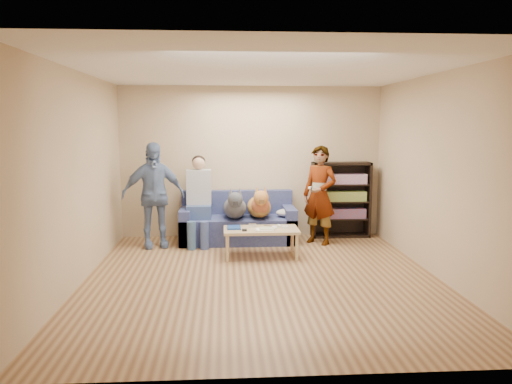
{
  "coord_description": "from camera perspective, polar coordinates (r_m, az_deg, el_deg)",
  "views": [
    {
      "loc": [
        -0.47,
        -6.13,
        1.95
      ],
      "look_at": [
        0.0,
        1.2,
        0.95
      ],
      "focal_mm": 35.0,
      "sensor_mm": 36.0,
      "label": 1
    }
  ],
  "objects": [
    {
      "name": "person_standing_left",
      "position": [
        8.06,
        -11.66,
        -0.35
      ],
      "size": [
        1.05,
        0.64,
        1.67
      ],
      "primitive_type": "imported",
      "rotation": [
        0.0,
        0.0,
        0.26
      ],
      "color": "#6D85AF",
      "rests_on": "ground"
    },
    {
      "name": "coffee_table",
      "position": [
        7.39,
        0.58,
        -4.56
      ],
      "size": [
        1.1,
        0.6,
        0.42
      ],
      "color": "tan",
      "rests_on": "ground"
    },
    {
      "name": "held_controller",
      "position": [
        7.94,
        6.17,
        0.5
      ],
      "size": [
        0.07,
        0.11,
        0.03
      ],
      "primitive_type": "cube",
      "rotation": [
        0.0,
        0.0,
        -0.36
      ],
      "color": "white",
      "rests_on": "person_standing_right"
    },
    {
      "name": "wall_back",
      "position": [
        8.67,
        -0.56,
        3.45
      ],
      "size": [
        4.5,
        0.0,
        4.5
      ],
      "primitive_type": "plane",
      "rotation": [
        1.57,
        0.0,
        0.0
      ],
      "color": "tan",
      "rests_on": "ground"
    },
    {
      "name": "person_standing_right",
      "position": [
        8.19,
        7.29,
        -0.35
      ],
      "size": [
        0.7,
        0.67,
        1.61
      ],
      "primitive_type": "imported",
      "rotation": [
        0.0,
        0.0,
        -0.71
      ],
      "color": "gray",
      "rests_on": "ground"
    },
    {
      "name": "person_seated",
      "position": [
        8.2,
        -6.56,
        -0.56
      ],
      "size": [
        0.4,
        0.73,
        1.47
      ],
      "color": "#3F4F8B",
      "rests_on": "sofa"
    },
    {
      "name": "wall_left",
      "position": [
        6.42,
        -19.76,
        1.48
      ],
      "size": [
        0.0,
        5.0,
        5.0
      ],
      "primitive_type": "plane",
      "rotation": [
        1.57,
        0.0,
        1.57
      ],
      "color": "tan",
      "rests_on": "ground"
    },
    {
      "name": "camera_silver",
      "position": [
        7.49,
        -0.41,
        -3.84
      ],
      "size": [
        0.11,
        0.06,
        0.05
      ],
      "primitive_type": "cube",
      "color": "#B3B3B7",
      "rests_on": "coffee_table"
    },
    {
      "name": "wall_right",
      "position": [
        6.74,
        20.17,
        1.74
      ],
      "size": [
        0.0,
        5.0,
        5.0
      ],
      "primitive_type": "plane",
      "rotation": [
        1.57,
        0.0,
        -1.57
      ],
      "color": "tan",
      "rests_on": "ground"
    },
    {
      "name": "papers",
      "position": [
        7.29,
        1.03,
        -4.31
      ],
      "size": [
        0.26,
        0.2,
        0.02
      ],
      "primitive_type": "cube",
      "color": "white",
      "rests_on": "coffee_table"
    },
    {
      "name": "controller_a",
      "position": [
        7.5,
        2.66,
        -3.9
      ],
      "size": [
        0.04,
        0.13,
        0.03
      ],
      "primitive_type": "cube",
      "color": "silver",
      "rests_on": "coffee_table"
    },
    {
      "name": "blanket",
      "position": [
        8.31,
        3.56,
        -2.38
      ],
      "size": [
        0.37,
        0.31,
        0.13
      ],
      "primitive_type": "ellipsoid",
      "color": "#A4A4A8",
      "rests_on": "sofa"
    },
    {
      "name": "ceiling",
      "position": [
        6.18,
        0.74,
        13.79
      ],
      "size": [
        5.0,
        5.0,
        0.0
      ],
      "primitive_type": "plane",
      "rotation": [
        3.14,
        0.0,
        0.0
      ],
      "color": "white",
      "rests_on": "ground"
    },
    {
      "name": "headphone_cup_b",
      "position": [
        7.46,
        2.08,
        -4.01
      ],
      "size": [
        0.07,
        0.07,
        0.02
      ],
      "primitive_type": "cylinder",
      "color": "white",
      "rests_on": "coffee_table"
    },
    {
      "name": "pen_orange",
      "position": [
        7.23,
        0.52,
        -4.44
      ],
      "size": [
        0.13,
        0.06,
        0.01
      ],
      "primitive_type": "cylinder",
      "rotation": [
        0.0,
        1.57,
        0.35
      ],
      "color": "#C6651C",
      "rests_on": "coffee_table"
    },
    {
      "name": "wall_front",
      "position": [
        3.72,
        3.69,
        -2.32
      ],
      "size": [
        4.5,
        0.0,
        4.5
      ],
      "primitive_type": "plane",
      "rotation": [
        -1.57,
        0.0,
        0.0
      ],
      "color": "tan",
      "rests_on": "ground"
    },
    {
      "name": "controller_b",
      "position": [
        7.44,
        3.34,
        -4.02
      ],
      "size": [
        0.09,
        0.06,
        0.03
      ],
      "primitive_type": "cube",
      "color": "white",
      "rests_on": "coffee_table"
    },
    {
      "name": "wallet",
      "position": [
        7.25,
        -1.33,
        -4.37
      ],
      "size": [
        0.07,
        0.12,
        0.02
      ],
      "primitive_type": "cube",
      "color": "black",
      "rests_on": "coffee_table"
    },
    {
      "name": "headphone_cup_a",
      "position": [
        7.38,
        2.14,
        -4.14
      ],
      "size": [
        0.07,
        0.07,
        0.02
      ],
      "primitive_type": "cylinder",
      "color": "white",
      "rests_on": "coffee_table"
    },
    {
      "name": "ground",
      "position": [
        6.45,
        0.7,
        -9.84
      ],
      "size": [
        5.0,
        5.0,
        0.0
      ],
      "primitive_type": "plane",
      "color": "brown",
      "rests_on": "ground"
    },
    {
      "name": "sofa",
      "position": [
        8.4,
        -2.1,
        -3.72
      ],
      "size": [
        1.9,
        0.85,
        0.82
      ],
      "color": "#515B93",
      "rests_on": "ground"
    },
    {
      "name": "pen_black",
      "position": [
        7.57,
        1.39,
        -3.88
      ],
      "size": [
        0.13,
        0.08,
        0.01
      ],
      "primitive_type": "cylinder",
      "rotation": [
        0.0,
        1.57,
        -0.52
      ],
      "color": "black",
      "rests_on": "coffee_table"
    },
    {
      "name": "notebook_blue",
      "position": [
        7.41,
        -2.54,
        -4.07
      ],
      "size": [
        0.2,
        0.26,
        0.03
      ],
      "primitive_type": "cube",
      "color": "navy",
      "rests_on": "coffee_table"
    },
    {
      "name": "magazine",
      "position": [
        7.31,
        1.25,
        -4.17
      ],
      "size": [
        0.22,
        0.17,
        0.01
      ],
      "primitive_type": "cube",
      "color": "#B8B793",
      "rests_on": "coffee_table"
    },
    {
      "name": "bookshelf",
      "position": [
        8.79,
        9.65,
        -0.67
      ],
      "size": [
        1.0,
        0.34,
        1.3
      ],
      "color": "black",
      "rests_on": "ground"
    },
    {
      "name": "dog_gray",
      "position": [
        8.1,
        -2.44,
        -1.69
      ],
      "size": [
        0.38,
        1.24,
        0.55
      ],
      "color": "#4A4C54",
      "rests_on": "sofa"
    },
    {
      "name": "dog_tan",
      "position": [
        8.17,
        0.39,
        -1.57
      ],
      "size": [
        0.39,
        1.16,
        0.57
      ],
      "color": "#B37E36",
      "rests_on": "sofa"
    }
  ]
}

